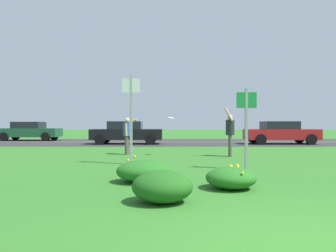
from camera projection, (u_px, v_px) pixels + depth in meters
The scene contains 14 objects.
ground_plane at pixel (211, 156), 12.67m from camera, with size 120.00×120.00×0.00m, color #2D6B23.
highway_strip at pixel (193, 142), 22.35m from camera, with size 120.00×9.18×0.01m, color #2D2D30.
highway_center_stripe at pixel (193, 142), 22.35m from camera, with size 120.00×0.16×0.00m, color yellow.
daylily_clump_mid_center at pixel (232, 178), 6.23m from camera, with size 1.00×0.96×0.46m.
daylily_clump_front_center at pixel (164, 187), 5.13m from camera, with size 1.00×0.88×0.52m.
daylily_clump_front_right at pixel (146, 171), 6.94m from camera, with size 1.23×1.05×0.54m.
sign_post_near_path at pixel (133, 110), 9.98m from camera, with size 0.56×0.10×2.84m.
sign_post_by_roadside at pixel (248, 120), 8.83m from camera, with size 0.56×0.10×2.30m.
person_thrower_blue_shirt at pixel (129, 133), 13.24m from camera, with size 0.57×0.52×1.54m.
person_catcher_dark_shirt at pixel (232, 131), 12.41m from camera, with size 0.44×0.51×1.92m.
frisbee_white at pixel (173, 118), 12.75m from camera, with size 0.28×0.27×0.10m.
car_dark_green_leftmost at pixel (32, 131), 24.47m from camera, with size 4.50×2.00×1.45m.
car_black_center_left at pixel (128, 132), 20.30m from camera, with size 4.50×2.00×1.45m.
car_red_center_right at pixel (282, 132), 20.25m from camera, with size 4.50×2.00×1.45m.
Camera 1 is at (-1.67, -3.00, 1.28)m, focal length 33.81 mm.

